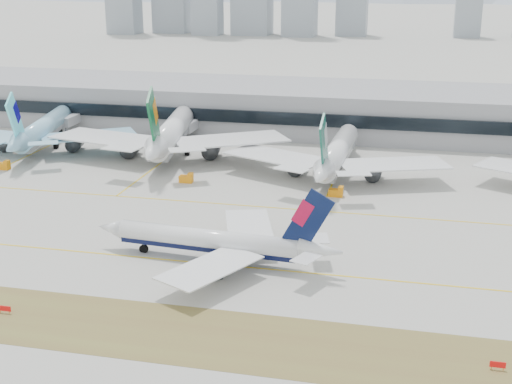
% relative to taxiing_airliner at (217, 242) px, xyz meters
% --- Properties ---
extents(ground, '(3000.00, 3000.00, 0.00)m').
position_rel_taxiing_airliner_xyz_m(ground, '(4.64, 3.61, -4.03)').
color(ground, '#AAA99F').
rests_on(ground, ground).
extents(taxiing_airliner, '(49.75, 43.09, 16.71)m').
position_rel_taxiing_airliner_xyz_m(taxiing_airliner, '(0.00, 0.00, 0.00)').
color(taxiing_airliner, white).
rests_on(taxiing_airliner, ground).
extents(widebody_korean, '(60.26, 59.86, 21.93)m').
position_rel_taxiing_airliner_xyz_m(widebody_korean, '(-76.53, 72.44, 1.80)').
color(widebody_korean, '#8CC6E5').
rests_on(widebody_korean, ground).
extents(widebody_eva, '(70.36, 69.60, 25.41)m').
position_rel_taxiing_airliner_xyz_m(widebody_eva, '(-34.95, 73.87, 2.73)').
color(widebody_eva, white).
rests_on(widebody_eva, ground).
extents(widebody_cathay, '(61.22, 59.81, 21.82)m').
position_rel_taxiing_airliner_xyz_m(widebody_cathay, '(15.21, 63.58, 1.77)').
color(widebody_cathay, white).
rests_on(widebody_cathay, ground).
extents(terminal, '(280.00, 43.10, 15.00)m').
position_rel_taxiing_airliner_xyz_m(terminal, '(4.64, 118.45, 3.47)').
color(terminal, gray).
rests_on(terminal, ground).
extents(hold_sign_left, '(2.20, 0.15, 1.35)m').
position_rel_taxiing_airliner_xyz_m(hold_sign_left, '(-27.99, -28.39, -3.15)').
color(hold_sign_left, red).
rests_on(hold_sign_left, ground).
extents(hold_sign_right, '(2.20, 0.15, 1.35)m').
position_rel_taxiing_airliner_xyz_m(hold_sign_right, '(48.94, -28.39, -3.15)').
color(hold_sign_right, red).
rests_on(hold_sign_right, ground).
extents(gse_c, '(3.55, 2.00, 2.60)m').
position_rel_taxiing_airliner_xyz_m(gse_c, '(17.56, 45.55, -2.98)').
color(gse_c, orange).
rests_on(gse_c, ground).
extents(gse_b, '(3.55, 2.00, 2.60)m').
position_rel_taxiing_airliner_xyz_m(gse_b, '(-22.09, 48.62, -2.98)').
color(gse_b, orange).
rests_on(gse_b, ground).
extents(gse_a, '(3.55, 2.00, 2.60)m').
position_rel_taxiing_airliner_xyz_m(gse_a, '(-75.76, 49.20, -2.98)').
color(gse_a, orange).
rests_on(gse_a, ground).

